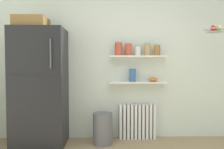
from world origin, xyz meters
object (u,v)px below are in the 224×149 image
object	(u,v)px
refrigerator	(40,85)
storage_jar_3	(148,49)
storage_jar_0	(119,49)
hanging_fruit_basket	(215,29)
radiator	(137,121)
storage_jar_1	(128,49)
storage_jar_4	(157,50)
storage_jar_2	(138,51)
trash_bin	(103,129)
vase	(132,75)
shelf_bowl	(153,79)

from	to	relation	value
refrigerator	storage_jar_3	bearing A→B (deg)	7.29
storage_jar_0	storage_jar_3	world-z (taller)	storage_jar_0
refrigerator	hanging_fruit_basket	size ratio (longest dim) A/B	6.57
radiator	hanging_fruit_basket	world-z (taller)	hanging_fruit_basket
storage_jar_1	hanging_fruit_basket	xyz separation A→B (m)	(1.23, -0.31, 0.27)
storage_jar_4	storage_jar_0	bearing A→B (deg)	180.00
storage_jar_2	trash_bin	world-z (taller)	storage_jar_2
radiator	trash_bin	distance (m)	0.61
storage_jar_0	storage_jar_2	bearing A→B (deg)	-0.00
storage_jar_1	trash_bin	xyz separation A→B (m)	(-0.40, -0.21, -1.20)
radiator	vase	xyz separation A→B (m)	(-0.09, -0.03, 0.75)
storage_jar_0	trash_bin	distance (m)	1.25
storage_jar_1	shelf_bowl	bearing A→B (deg)	0.00
storage_jar_3	vase	bearing A→B (deg)	180.00
hanging_fruit_basket	shelf_bowl	bearing A→B (deg)	159.35
shelf_bowl	hanging_fruit_basket	bearing A→B (deg)	-20.65
storage_jar_0	shelf_bowl	xyz separation A→B (m)	(0.55, 0.00, -0.49)
storage_jar_2	vase	xyz separation A→B (m)	(-0.09, 0.00, -0.39)
trash_bin	storage_jar_0	bearing A→B (deg)	39.89
storage_jar_2	vase	distance (m)	0.40
storage_jar_0	vase	bearing A→B (deg)	0.00
storage_jar_4	hanging_fruit_basket	size ratio (longest dim) A/B	0.62
refrigerator	storage_jar_3	xyz separation A→B (m)	(1.63, 0.21, 0.54)
vase	hanging_fruit_basket	distance (m)	1.38
refrigerator	shelf_bowl	size ratio (longest dim) A/B	12.79
vase	radiator	bearing A→B (deg)	19.29
storage_jar_3	vase	xyz separation A→B (m)	(-0.24, 0.00, -0.41)
storage_jar_0	hanging_fruit_basket	world-z (taller)	hanging_fruit_basket
storage_jar_0	storage_jar_2	size ratio (longest dim) A/B	1.34
refrigerator	radiator	world-z (taller)	refrigerator
storage_jar_1	refrigerator	bearing A→B (deg)	-171.06
storage_jar_1	storage_jar_3	distance (m)	0.30
hanging_fruit_basket	vase	bearing A→B (deg)	164.88
storage_jar_4	trash_bin	size ratio (longest dim) A/B	0.38
storage_jar_0	storage_jar_1	size ratio (longest dim) A/B	1.09
storage_jar_1	hanging_fruit_basket	bearing A→B (deg)	-14.34
radiator	vase	bearing A→B (deg)	-160.71
storage_jar_1	trash_bin	size ratio (longest dim) A/B	0.43
refrigerator	storage_jar_4	size ratio (longest dim) A/B	10.59
storage_jar_2	shelf_bowl	size ratio (longest dim) A/B	1.11
storage_jar_1	vase	distance (m)	0.41
refrigerator	shelf_bowl	world-z (taller)	refrigerator
storage_jar_3	vase	size ratio (longest dim) A/B	0.97
radiator	storage_jar_1	bearing A→B (deg)	-168.82
radiator	storage_jar_3	xyz separation A→B (m)	(0.15, -0.03, 1.15)
storage_jar_0	vase	world-z (taller)	storage_jar_0
storage_jar_2	hanging_fruit_basket	bearing A→B (deg)	-16.27
storage_jar_1	storage_jar_4	xyz separation A→B (m)	(0.46, 0.00, -0.01)
hanging_fruit_basket	storage_jar_1	bearing A→B (deg)	165.66
storage_jar_1	vase	bearing A→B (deg)	0.00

